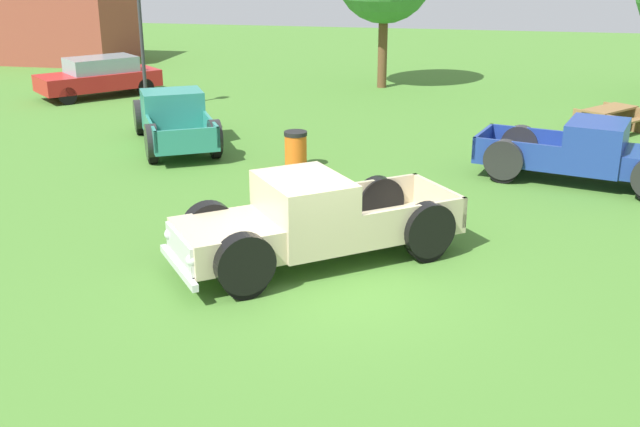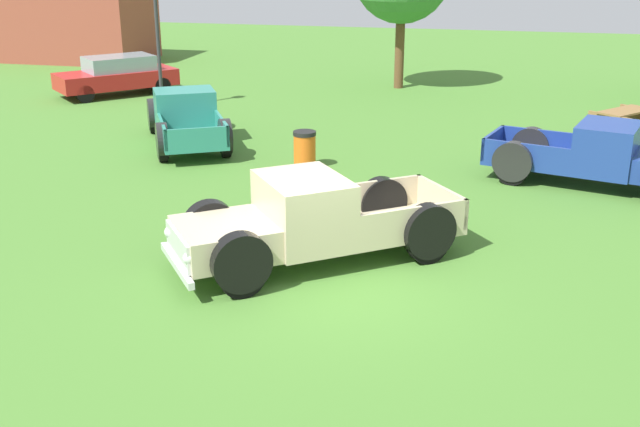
{
  "view_description": "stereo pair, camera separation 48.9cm",
  "coord_description": "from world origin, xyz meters",
  "px_view_note": "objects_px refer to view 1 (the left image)",
  "views": [
    {
      "loc": [
        2.11,
        -11.9,
        5.54
      ],
      "look_at": [
        -0.4,
        0.91,
        0.9
      ],
      "focal_mm": 43.45,
      "sensor_mm": 36.0,
      "label": 1
    },
    {
      "loc": [
        2.59,
        -11.8,
        5.54
      ],
      "look_at": [
        -0.4,
        0.91,
        0.9
      ],
      "focal_mm": 43.45,
      "sensor_mm": 36.0,
      "label": 2
    }
  ],
  "objects_px": {
    "pickup_truck_behind_left": "(597,155)",
    "sedan_distant_a": "(99,76)",
    "trash_can": "(296,150)",
    "lamp_post_near": "(142,44)",
    "pickup_truck_foreground": "(301,224)",
    "picnic_table": "(609,117)",
    "pickup_truck_behind_right": "(173,118)"
  },
  "relations": [
    {
      "from": "pickup_truck_foreground",
      "to": "sedan_distant_a",
      "type": "distance_m",
      "value": 17.57
    },
    {
      "from": "pickup_truck_behind_left",
      "to": "trash_can",
      "type": "distance_m",
      "value": 7.32
    },
    {
      "from": "lamp_post_near",
      "to": "pickup_truck_behind_left",
      "type": "bearing_deg",
      "value": -23.11
    },
    {
      "from": "pickup_truck_behind_left",
      "to": "picnic_table",
      "type": "distance_m",
      "value": 5.58
    },
    {
      "from": "pickup_truck_foreground",
      "to": "trash_can",
      "type": "distance_m",
      "value": 6.23
    },
    {
      "from": "pickup_truck_foreground",
      "to": "pickup_truck_behind_right",
      "type": "height_order",
      "value": "pickup_truck_foreground"
    },
    {
      "from": "lamp_post_near",
      "to": "trash_can",
      "type": "xyz_separation_m",
      "value": [
        6.57,
        -5.91,
        -1.77
      ]
    },
    {
      "from": "pickup_truck_foreground",
      "to": "pickup_truck_behind_right",
      "type": "relative_size",
      "value": 1.02
    },
    {
      "from": "pickup_truck_behind_left",
      "to": "trash_can",
      "type": "xyz_separation_m",
      "value": [
        -7.32,
        0.02,
        -0.25
      ]
    },
    {
      "from": "pickup_truck_behind_right",
      "to": "sedan_distant_a",
      "type": "xyz_separation_m",
      "value": [
        -5.22,
        6.05,
        0.03
      ]
    },
    {
      "from": "pickup_truck_foreground",
      "to": "picnic_table",
      "type": "distance_m",
      "value": 13.43
    },
    {
      "from": "sedan_distant_a",
      "to": "trash_can",
      "type": "height_order",
      "value": "sedan_distant_a"
    },
    {
      "from": "pickup_truck_behind_left",
      "to": "lamp_post_near",
      "type": "xyz_separation_m",
      "value": [
        -13.89,
        5.93,
        1.52
      ]
    },
    {
      "from": "lamp_post_near",
      "to": "picnic_table",
      "type": "distance_m",
      "value": 15.09
    },
    {
      "from": "trash_can",
      "to": "pickup_truck_behind_left",
      "type": "bearing_deg",
      "value": -0.16
    },
    {
      "from": "sedan_distant_a",
      "to": "trash_can",
      "type": "xyz_separation_m",
      "value": [
        9.23,
        -7.9,
        -0.28
      ]
    },
    {
      "from": "pickup_truck_foreground",
      "to": "trash_can",
      "type": "height_order",
      "value": "pickup_truck_foreground"
    },
    {
      "from": "pickup_truck_behind_left",
      "to": "sedan_distant_a",
      "type": "bearing_deg",
      "value": 154.43
    },
    {
      "from": "pickup_truck_foreground",
      "to": "lamp_post_near",
      "type": "height_order",
      "value": "lamp_post_near"
    },
    {
      "from": "pickup_truck_behind_right",
      "to": "lamp_post_near",
      "type": "height_order",
      "value": "lamp_post_near"
    },
    {
      "from": "pickup_truck_behind_left",
      "to": "lamp_post_near",
      "type": "bearing_deg",
      "value": 156.89
    },
    {
      "from": "pickup_truck_behind_left",
      "to": "sedan_distant_a",
      "type": "relative_size",
      "value": 1.21
    },
    {
      "from": "pickup_truck_foreground",
      "to": "lamp_post_near",
      "type": "distance_m",
      "value": 14.48
    },
    {
      "from": "pickup_truck_behind_right",
      "to": "pickup_truck_behind_left",
      "type": "bearing_deg",
      "value": -9.36
    },
    {
      "from": "pickup_truck_behind_left",
      "to": "sedan_distant_a",
      "type": "xyz_separation_m",
      "value": [
        -16.55,
        7.92,
        0.03
      ]
    },
    {
      "from": "pickup_truck_foreground",
      "to": "picnic_table",
      "type": "relative_size",
      "value": 2.28
    },
    {
      "from": "pickup_truck_behind_right",
      "to": "trash_can",
      "type": "height_order",
      "value": "pickup_truck_behind_right"
    },
    {
      "from": "sedan_distant_a",
      "to": "picnic_table",
      "type": "distance_m",
      "value": 17.81
    },
    {
      "from": "lamp_post_near",
      "to": "picnic_table",
      "type": "bearing_deg",
      "value": -1.78
    },
    {
      "from": "pickup_truck_behind_left",
      "to": "picnic_table",
      "type": "xyz_separation_m",
      "value": [
        1.09,
        5.46,
        -0.23
      ]
    },
    {
      "from": "pickup_truck_behind_left",
      "to": "sedan_distant_a",
      "type": "height_order",
      "value": "pickup_truck_behind_left"
    },
    {
      "from": "picnic_table",
      "to": "trash_can",
      "type": "relative_size",
      "value": 2.45
    }
  ]
}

